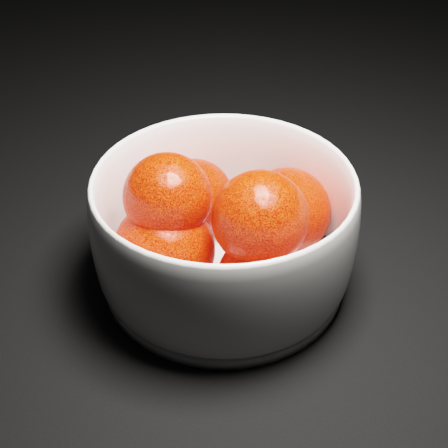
# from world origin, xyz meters

# --- Properties ---
(ground) EXTENTS (3.00, 3.00, 0.00)m
(ground) POSITION_xyz_m (0.00, 0.00, 0.00)
(ground) COLOR black
(ground) RESTS_ON ground
(bowl) EXTENTS (0.24, 0.24, 0.12)m
(bowl) POSITION_xyz_m (0.25, -0.09, 0.06)
(bowl) COLOR white
(bowl) RESTS_ON ground
(orange_pile) EXTENTS (0.18, 0.18, 0.13)m
(orange_pile) POSITION_xyz_m (0.25, -0.10, 0.07)
(orange_pile) COLOR #FF1D06
(orange_pile) RESTS_ON bowl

